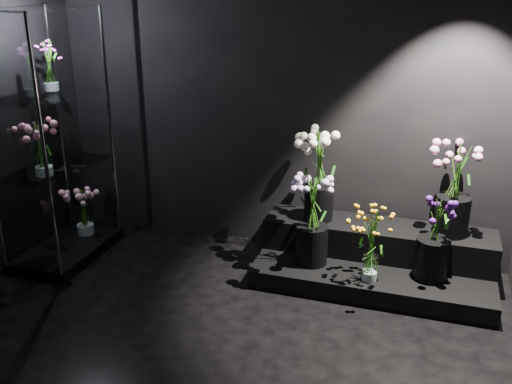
% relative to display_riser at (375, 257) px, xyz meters
% --- Properties ---
extents(floor, '(4.00, 4.00, 0.00)m').
position_rel_display_riser_xyz_m(floor, '(-0.94, -1.63, -0.17)').
color(floor, black).
rests_on(floor, ground).
extents(wall_back, '(4.00, 0.00, 4.00)m').
position_rel_display_riser_xyz_m(wall_back, '(-0.94, 0.37, 1.23)').
color(wall_back, black).
rests_on(wall_back, floor).
extents(display_riser, '(1.86, 0.83, 0.41)m').
position_rel_display_riser_xyz_m(display_riser, '(0.00, 0.00, 0.00)').
color(display_riser, black).
rests_on(display_riser, floor).
extents(display_case, '(0.57, 0.95, 2.10)m').
position_rel_display_riser_xyz_m(display_case, '(-2.64, -0.44, 0.88)').
color(display_case, black).
rests_on(display_case, floor).
extents(bouquet_orange_bells, '(0.31, 0.31, 0.57)m').
position_rel_display_riser_xyz_m(bouquet_orange_bells, '(-0.00, -0.35, 0.28)').
color(bouquet_orange_bells, white).
rests_on(bouquet_orange_bells, display_riser).
extents(bouquet_lilac, '(0.40, 0.40, 0.73)m').
position_rel_display_riser_xyz_m(bouquet_lilac, '(-0.48, -0.21, 0.40)').
color(bouquet_lilac, black).
rests_on(bouquet_lilac, display_riser).
extents(bouquet_purple, '(0.38, 0.38, 0.63)m').
position_rel_display_riser_xyz_m(bouquet_purple, '(0.44, -0.17, 0.32)').
color(bouquet_purple, black).
rests_on(bouquet_purple, display_riser).
extents(bouquet_cream_roses, '(0.53, 0.53, 0.76)m').
position_rel_display_riser_xyz_m(bouquet_cream_roses, '(-0.50, 0.09, 0.69)').
color(bouquet_cream_roses, black).
rests_on(bouquet_cream_roses, display_riser).
extents(bouquet_pink_roses, '(0.44, 0.44, 0.75)m').
position_rel_display_riser_xyz_m(bouquet_pink_roses, '(0.55, 0.12, 0.66)').
color(bouquet_pink_roses, black).
rests_on(bouquet_pink_roses, display_riser).
extents(bouquet_case_pink, '(0.39, 0.39, 0.46)m').
position_rel_display_riser_xyz_m(bouquet_case_pink, '(-2.60, -0.64, 0.88)').
color(bouquet_case_pink, white).
rests_on(bouquet_case_pink, display_case).
extents(bouquet_case_magenta, '(0.26, 0.26, 0.40)m').
position_rel_display_riser_xyz_m(bouquet_case_magenta, '(-2.68, -0.31, 1.47)').
color(bouquet_case_magenta, white).
rests_on(bouquet_case_magenta, display_case).
extents(bouquet_case_base_pink, '(0.38, 0.38, 0.45)m').
position_rel_display_riser_xyz_m(bouquet_case_base_pink, '(-2.61, -0.18, 0.16)').
color(bouquet_case_base_pink, white).
rests_on(bouquet_case_base_pink, display_case).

